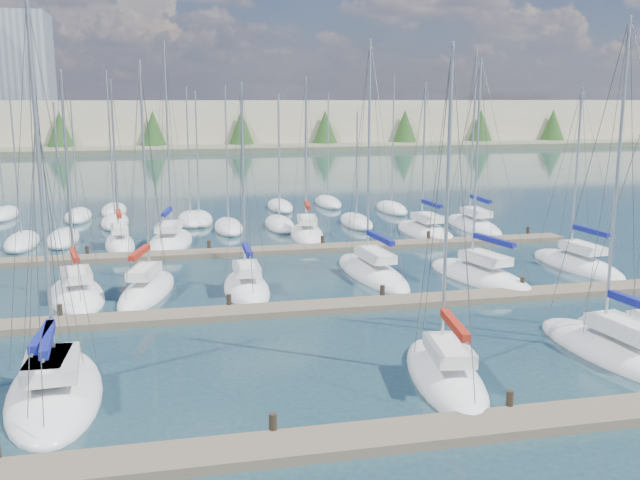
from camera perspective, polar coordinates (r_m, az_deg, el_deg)
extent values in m
plane|color=#243E48|center=(78.46, -7.43, 3.54)|extent=(400.00, 400.00, 0.00)
cube|color=#6B5E4C|center=(23.11, 6.81, -15.21)|extent=(44.00, 1.80, 0.35)
cylinder|color=#2D261C|center=(22.93, -3.77, -14.95)|extent=(0.26, 0.26, 1.10)
cylinder|color=#2D261C|center=(25.29, 14.91, -12.73)|extent=(0.26, 0.26, 1.10)
cube|color=#6B5E4C|center=(35.70, -0.71, -5.46)|extent=(44.00, 1.80, 0.35)
cylinder|color=#2D261C|center=(36.14, -20.08, -5.71)|extent=(0.26, 0.26, 1.10)
cylinder|color=#2D261C|center=(35.94, -7.29, -5.19)|extent=(0.26, 0.26, 1.10)
cylinder|color=#2D261C|center=(37.48, 5.01, -4.44)|extent=(0.26, 0.26, 1.10)
cylinder|color=#2D261C|center=(40.58, 15.86, -3.62)|extent=(0.26, 0.26, 1.10)
cube|color=#6B5E4C|center=(49.06, -4.12, -0.85)|extent=(44.00, 1.80, 0.35)
cylinder|color=#2D261C|center=(49.63, -18.11, -1.07)|extent=(0.26, 0.26, 1.10)
cylinder|color=#2D261C|center=(49.49, -8.86, -0.67)|extent=(0.26, 0.26, 1.10)
cylinder|color=#2D261C|center=(50.62, 0.20, -0.27)|extent=(0.26, 0.26, 1.10)
cylinder|color=#2D261C|center=(52.96, 8.67, 0.12)|extent=(0.26, 0.26, 1.10)
cylinder|color=#2D261C|center=(56.34, 16.27, 0.46)|extent=(0.26, 0.26, 1.10)
ellipsoid|color=white|center=(42.89, 4.17, -2.76)|extent=(3.34, 9.85, 1.60)
cube|color=silver|center=(42.16, 4.43, -1.20)|extent=(1.69, 3.49, 0.50)
cylinder|color=#9EA0A5|center=(42.45, 3.93, 7.21)|extent=(0.14, 0.14, 12.67)
cylinder|color=#9EA0A5|center=(41.24, 4.84, 0.01)|extent=(0.40, 4.06, 0.10)
cube|color=navy|center=(41.21, 4.85, 0.17)|extent=(0.58, 3.75, 0.30)
ellipsoid|color=white|center=(27.71, 9.98, -10.89)|extent=(3.65, 8.27, 1.60)
cube|color=maroon|center=(27.71, 9.98, -10.89)|extent=(1.85, 3.98, 0.12)
cube|color=silver|center=(26.89, 10.29, -8.64)|extent=(1.77, 2.97, 0.50)
cylinder|color=#9EA0A5|center=(26.57, 10.14, 3.14)|extent=(0.14, 0.14, 11.29)
cylinder|color=#9EA0A5|center=(25.97, 10.72, -6.93)|extent=(0.60, 3.33, 0.10)
cube|color=maroon|center=(25.93, 10.73, -6.68)|extent=(0.75, 3.10, 0.30)
ellipsoid|color=white|center=(27.79, -20.56, -11.40)|extent=(2.79, 7.66, 1.60)
cube|color=maroon|center=(27.79, -20.56, -11.40)|extent=(1.43, 3.68, 0.12)
cube|color=silver|center=(26.98, -20.91, -9.15)|extent=(1.44, 2.71, 0.50)
cylinder|color=#9EA0A5|center=(26.82, -21.12, -0.06)|extent=(0.14, 0.14, 8.81)
cylinder|color=#9EA0A5|center=(26.09, -21.33, -7.44)|extent=(0.29, 3.16, 0.10)
cube|color=navy|center=(26.05, -21.35, -7.19)|extent=(0.48, 2.92, 0.30)
ellipsoid|color=white|center=(54.90, -1.06, 0.37)|extent=(3.44, 7.71, 1.60)
cube|color=maroon|center=(54.90, -1.06, 0.37)|extent=(1.75, 3.71, 0.12)
cube|color=silver|center=(54.30, -1.04, 1.65)|extent=(1.70, 2.76, 0.50)
cylinder|color=#9EA0A5|center=(54.64, -1.13, 7.21)|extent=(0.14, 0.14, 10.93)
cylinder|color=#9EA0A5|center=(53.55, -0.99, 2.65)|extent=(0.51, 3.11, 0.10)
cube|color=maroon|center=(53.53, -0.99, 2.77)|extent=(0.68, 2.89, 0.30)
ellipsoid|color=white|center=(56.46, 8.40, 0.56)|extent=(3.45, 8.70, 1.60)
cube|color=silver|center=(55.85, 8.61, 1.79)|extent=(1.81, 3.08, 0.50)
cylinder|color=#9EA0A5|center=(56.27, 8.30, 7.01)|extent=(0.14, 0.14, 10.53)
cylinder|color=#9EA0A5|center=(55.08, 8.94, 2.75)|extent=(0.28, 3.60, 0.10)
cube|color=navy|center=(55.06, 8.94, 2.88)|extent=(0.47, 3.32, 0.30)
ellipsoid|color=white|center=(42.94, 12.62, -2.99)|extent=(4.79, 9.34, 1.60)
cube|color=black|center=(42.94, 12.62, -2.99)|extent=(2.41, 4.51, 0.12)
cube|color=silver|center=(42.30, 13.07, -1.42)|extent=(2.25, 3.40, 0.50)
cylinder|color=#9EA0A5|center=(42.38, 12.43, 6.21)|extent=(0.14, 0.14, 11.56)
cylinder|color=#9EA0A5|center=(41.54, 13.74, -0.19)|extent=(0.92, 3.68, 0.10)
cube|color=navy|center=(41.52, 13.75, -0.03)|extent=(1.05, 3.43, 0.30)
ellipsoid|color=white|center=(59.91, 12.15, 1.04)|extent=(2.96, 9.42, 1.60)
cube|color=black|center=(59.91, 12.15, 1.04)|extent=(1.53, 4.53, 0.12)
cube|color=silver|center=(59.27, 12.38, 2.20)|extent=(1.58, 3.31, 0.50)
cylinder|color=#9EA0A5|center=(59.75, 12.17, 8.43)|extent=(0.14, 0.14, 13.26)
cylinder|color=#9EA0A5|center=(58.44, 12.72, 3.10)|extent=(0.20, 3.93, 0.10)
cube|color=navy|center=(58.43, 12.72, 3.21)|extent=(0.39, 3.62, 0.30)
ellipsoid|color=white|center=(39.86, -13.65, -4.14)|extent=(4.18, 8.27, 1.60)
cube|color=silver|center=(39.17, -13.89, -2.46)|extent=(1.90, 3.01, 0.50)
cylinder|color=#9EA0A5|center=(39.27, -13.86, 5.56)|extent=(0.14, 0.14, 11.28)
cylinder|color=#9EA0A5|center=(38.34, -14.22, -1.16)|extent=(0.94, 3.26, 0.10)
cube|color=maroon|center=(38.32, -14.23, -0.99)|extent=(1.06, 3.05, 0.30)
ellipsoid|color=white|center=(52.98, -15.71, -0.45)|extent=(2.68, 6.93, 1.60)
cube|color=black|center=(52.98, -15.71, -0.45)|extent=(1.37, 3.33, 0.12)
cube|color=silver|center=(52.41, -15.77, 0.87)|extent=(1.35, 2.46, 0.50)
cylinder|color=#9EA0A5|center=(52.65, -16.11, 6.47)|extent=(0.14, 0.14, 10.64)
cylinder|color=#9EA0A5|center=(51.70, -15.80, 1.91)|extent=(0.37, 2.84, 0.10)
cube|color=maroon|center=(51.69, -15.81, 2.04)|extent=(0.55, 2.63, 0.30)
ellipsoid|color=white|center=(53.07, -11.86, -0.25)|extent=(4.36, 8.53, 1.60)
cube|color=silver|center=(52.44, -11.99, 1.06)|extent=(2.11, 3.09, 0.50)
cylinder|color=#9EA0A5|center=(52.76, -12.09, 8.11)|extent=(0.14, 0.14, 13.28)
cylinder|color=#9EA0A5|center=(51.64, -12.15, 2.07)|extent=(0.71, 3.38, 0.10)
cube|color=navy|center=(51.62, -12.16, 2.21)|extent=(0.86, 3.14, 0.30)
ellipsoid|color=white|center=(32.12, 22.55, -8.47)|extent=(3.87, 9.37, 1.60)
cube|color=silver|center=(31.40, 23.28, -6.47)|extent=(1.94, 3.34, 0.50)
cylinder|color=#9EA0A5|center=(31.10, 22.68, 4.71)|extent=(0.14, 0.14, 12.48)
ellipsoid|color=white|center=(40.12, -18.89, -4.34)|extent=(4.03, 7.80, 1.60)
cube|color=black|center=(40.12, -18.89, -4.34)|extent=(2.05, 3.76, 0.12)
cube|color=silver|center=(39.44, -18.97, -2.66)|extent=(1.97, 2.82, 0.50)
cylinder|color=#9EA0A5|center=(39.55, -19.54, 4.91)|extent=(0.14, 0.14, 10.77)
cylinder|color=#9EA0A5|center=(38.63, -19.02, -1.34)|extent=(0.62, 3.09, 0.10)
cube|color=maroon|center=(38.61, -19.03, -1.17)|extent=(0.77, 2.88, 0.30)
ellipsoid|color=white|center=(47.55, 19.85, -2.02)|extent=(3.29, 8.63, 1.60)
cube|color=silver|center=(46.96, 20.26, -0.58)|extent=(1.67, 3.06, 0.50)
cylinder|color=#9EA0A5|center=(47.14, 19.84, 5.33)|extent=(0.14, 0.14, 9.98)
cylinder|color=#9EA0A5|center=(46.24, 20.85, 0.53)|extent=(0.39, 3.54, 0.10)
cube|color=navy|center=(46.22, 20.86, 0.68)|extent=(0.57, 3.28, 0.30)
ellipsoid|color=white|center=(27.63, -20.44, -11.53)|extent=(3.83, 8.95, 1.60)
cube|color=silver|center=(26.76, -20.69, -9.31)|extent=(1.99, 3.17, 0.50)
cylinder|color=#9EA0A5|center=(26.48, -21.43, 3.93)|extent=(0.14, 0.14, 12.60)
cylinder|color=#9EA0A5|center=(25.75, -20.96, -7.65)|extent=(0.34, 3.67, 0.10)
cube|color=navy|center=(25.72, -20.98, -7.40)|extent=(0.52, 3.39, 0.30)
ellipsoid|color=white|center=(39.51, -5.90, -4.01)|extent=(2.57, 7.05, 1.60)
cube|color=maroon|center=(39.51, -5.90, -4.01)|extent=(1.33, 3.39, 0.12)
cube|color=silver|center=(38.85, -5.89, -2.30)|extent=(1.39, 2.48, 0.50)
cylinder|color=#9EA0A5|center=(38.91, -6.17, 4.96)|extent=(0.14, 0.14, 10.19)
cylinder|color=#9EA0A5|center=(38.07, -5.83, -0.96)|extent=(0.15, 2.95, 0.10)
cube|color=navy|center=(38.05, -5.83, -0.78)|extent=(0.35, 2.71, 0.30)
ellipsoid|color=white|center=(69.46, -23.92, 1.87)|extent=(2.20, 6.40, 1.40)
cylinder|color=#9EA0A5|center=(61.14, -9.80, 6.92)|extent=(0.12, 0.12, 10.14)
ellipsoid|color=white|center=(61.82, -9.62, 1.63)|extent=(2.20, 6.40, 1.40)
cylinder|color=#9EA0A5|center=(60.88, -10.49, 7.05)|extent=(0.12, 0.12, 10.49)
ellipsoid|color=white|center=(61.58, -10.30, 1.57)|extent=(2.20, 6.40, 1.40)
cylinder|color=#9EA0A5|center=(70.02, 0.66, 7.59)|extent=(0.12, 0.12, 10.06)
ellipsoid|color=white|center=(70.61, 0.65, 2.98)|extent=(2.20, 6.40, 1.40)
cylinder|color=#9EA0A5|center=(65.35, -19.07, 6.42)|extent=(0.12, 0.12, 9.39)
ellipsoid|color=white|center=(65.96, -18.77, 1.79)|extent=(2.20, 6.40, 1.40)
cylinder|color=#9EA0A5|center=(54.72, -23.18, 5.55)|extent=(0.12, 0.12, 9.85)
ellipsoid|color=white|center=(55.47, -22.73, -0.19)|extent=(2.20, 6.40, 1.40)
cylinder|color=#9EA0A5|center=(54.95, -20.22, 5.49)|extent=(0.12, 0.12, 9.30)
ellipsoid|color=white|center=(55.67, -19.85, 0.06)|extent=(2.20, 6.40, 1.40)
cylinder|color=#9EA0A5|center=(66.39, 5.86, 8.03)|extent=(0.12, 0.12, 11.68)
ellipsoid|color=white|center=(67.06, 5.75, 2.48)|extent=(2.20, 6.40, 1.40)
cylinder|color=#9EA0A5|center=(57.72, -3.32, 6.63)|extent=(0.12, 0.12, 9.76)
ellipsoid|color=white|center=(58.43, -3.26, 1.22)|extent=(2.20, 6.40, 1.40)
cylinder|color=#9EA0A5|center=(67.58, -16.46, 7.80)|extent=(0.12, 0.12, 11.95)
ellipsoid|color=white|center=(68.25, -16.15, 2.25)|extent=(2.20, 6.40, 1.40)
cylinder|color=#9EA0A5|center=(58.93, 2.96, 6.10)|extent=(0.12, 0.12, 8.46)
ellipsoid|color=white|center=(59.56, 2.91, 1.42)|extent=(2.20, 6.40, 1.40)
cylinder|color=#9EA0A5|center=(61.27, -16.32, 5.70)|extent=(0.12, 0.12, 8.12)
ellipsoid|color=white|center=(61.87, -16.08, 1.36)|extent=(2.20, 6.40, 1.40)
cylinder|color=#9EA0A5|center=(67.60, -3.27, 7.41)|extent=(0.12, 0.12, 10.00)
ellipsoid|color=white|center=(68.21, -3.21, 2.67)|extent=(2.20, 6.40, 1.40)
cylinder|color=#9EA0A5|center=(56.81, -7.48, 6.88)|extent=(0.12, 0.12, 10.54)
ellipsoid|color=white|center=(57.56, -7.33, 0.99)|extent=(2.20, 6.40, 1.40)
cube|color=#666B51|center=(167.89, -10.37, 7.69)|extent=(400.00, 60.00, 1.00)
cube|color=beige|center=(158.46, -6.61, 9.23)|extent=(200.00, 12.00, 10.00)
cube|color=slate|center=(185.44, -23.46, 11.77)|extent=(18.00, 15.00, 30.00)
cone|color=#284C1E|center=(151.76, -20.08, 8.16)|extent=(6.00, 6.00, 8.00)
cone|color=#284C1E|center=(150.58, -13.20, 8.53)|extent=(6.00, 6.00, 8.00)
cone|color=#284C1E|center=(151.55, -6.31, 8.77)|extent=(6.00, 6.00, 8.00)
cone|color=#284C1E|center=(154.62, 0.42, 8.88)|extent=(6.00, 6.00, 8.00)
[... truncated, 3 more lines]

